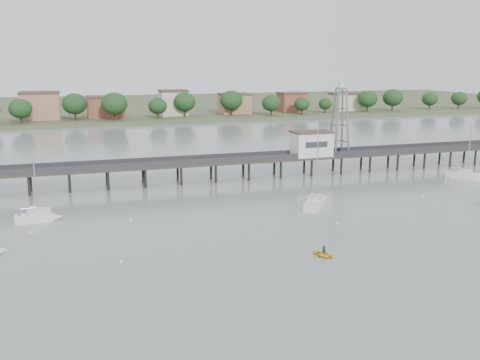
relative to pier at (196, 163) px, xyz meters
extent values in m
plane|color=gray|center=(0.00, -60.00, -3.79)|extent=(500.00, 500.00, 0.00)
cube|color=#2D2823|center=(0.00, 0.00, -0.04)|extent=(150.00, 5.00, 0.50)
cube|color=#333335|center=(0.00, -2.40, 0.76)|extent=(150.00, 0.12, 1.10)
cube|color=#333335|center=(0.00, 2.40, 0.76)|extent=(150.00, 0.12, 1.10)
cylinder|color=black|center=(0.00, -1.90, -1.99)|extent=(0.50, 0.50, 4.40)
cylinder|color=black|center=(0.00, 1.90, -1.99)|extent=(0.50, 0.50, 4.40)
cube|color=silver|center=(25.00, 0.00, 2.71)|extent=(8.00, 5.00, 5.00)
cube|color=#4C3833|center=(25.00, 0.00, 5.36)|extent=(8.40, 5.40, 0.30)
cube|color=slate|center=(31.50, 0.00, 14.36)|extent=(1.80, 1.80, 0.30)
cube|color=silver|center=(31.50, 0.00, 15.11)|extent=(0.90, 0.90, 1.20)
cube|color=silver|center=(14.65, -24.40, -3.32)|extent=(5.83, 6.47, 1.65)
cone|color=silver|center=(17.09, -21.31, -3.32)|extent=(3.55, 3.58, 2.45)
cube|color=silver|center=(14.65, -24.40, -2.14)|extent=(3.27, 3.41, 0.75)
cylinder|color=#A5A8AA|center=(14.92, -24.06, 3.41)|extent=(0.18, 0.18, 11.82)
cylinder|color=#A5A8AA|center=(14.00, -25.23, -1.59)|extent=(2.37, 2.96, 0.12)
cube|color=silver|center=(53.36, -13.77, -3.32)|extent=(5.33, 5.72, 1.65)
cube|color=silver|center=(53.36, -13.77, -2.14)|extent=(2.96, 3.05, 0.75)
cylinder|color=#A5A8AA|center=(53.61, -14.07, 2.80)|extent=(0.18, 0.18, 10.58)
cylinder|color=#A5A8AA|center=(52.75, -13.05, -1.59)|extent=(2.22, 2.59, 0.12)
cube|color=silver|center=(-29.26, -19.47, -3.32)|extent=(4.73, 2.07, 1.65)
cone|color=silver|center=(-26.37, -19.30, -3.32)|extent=(2.03, 1.91, 1.80)
cube|color=silver|center=(-29.26, -19.47, -2.14)|extent=(2.14, 1.56, 0.75)
cylinder|color=#A5A8AA|center=(-28.94, -19.45, 1.85)|extent=(0.18, 0.18, 8.68)
cylinder|color=#A5A8AA|center=(-30.03, -19.52, -1.59)|extent=(2.70, 0.28, 0.12)
cube|color=silver|center=(-29.03, -14.53, -3.46)|extent=(3.69, 2.26, 0.96)
cube|color=silver|center=(-29.77, -14.34, -2.89)|extent=(1.40, 1.40, 0.57)
imported|color=yellow|center=(5.77, -45.72, -3.79)|extent=(2.09, 1.42, 2.85)
imported|color=black|center=(5.77, -45.72, -3.79)|extent=(0.85, 1.35, 0.30)
ellipsoid|color=#EDECB9|center=(-18.52, -40.26, -3.71)|extent=(0.56, 0.56, 0.39)
ellipsoid|color=#EDECB9|center=(35.88, -23.89, -3.71)|extent=(0.56, 0.56, 0.39)
ellipsoid|color=#EDECB9|center=(-15.53, -22.86, -3.71)|extent=(0.56, 0.56, 0.39)
ellipsoid|color=#EDECB9|center=(13.83, -33.81, -3.71)|extent=(0.56, 0.56, 0.39)
ellipsoid|color=#EDECB9|center=(-29.72, -25.14, -3.71)|extent=(0.56, 0.56, 0.39)
cube|color=#475133|center=(0.00, 185.00, -3.29)|extent=(500.00, 170.00, 1.40)
cube|color=brown|center=(-35.00, 123.00, 1.91)|extent=(13.00, 10.50, 9.00)
cube|color=brown|center=(-10.00, 123.00, 1.91)|extent=(13.00, 10.50, 9.00)
cube|color=brown|center=(18.00, 123.00, 1.91)|extent=(13.00, 10.50, 9.00)
cube|color=brown|center=(45.00, 123.00, 1.91)|extent=(13.00, 10.50, 9.00)
cube|color=brown|center=(72.00, 123.00, 1.91)|extent=(13.00, 10.50, 9.00)
cube|color=brown|center=(100.00, 123.00, 1.91)|extent=(13.00, 10.50, 9.00)
ellipsoid|color=#193D1B|center=(0.00, 111.00, 2.21)|extent=(8.00, 8.00, 6.80)
ellipsoid|color=#193D1B|center=(120.00, 111.00, 2.21)|extent=(8.00, 8.00, 6.80)
camera|label=1|loc=(-22.88, -102.56, 19.98)|focal=40.00mm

